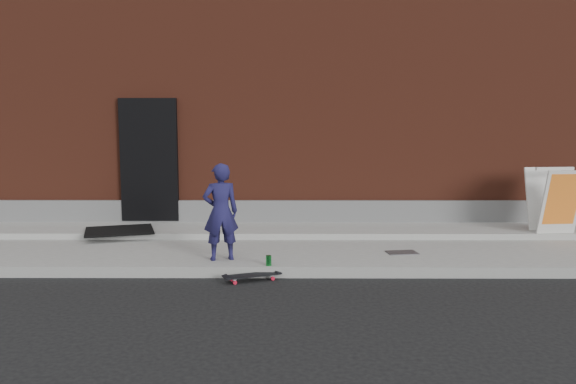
{
  "coord_description": "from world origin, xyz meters",
  "views": [
    {
      "loc": [
        0.0,
        -7.33,
        2.05
      ],
      "look_at": [
        -0.04,
        0.8,
        1.07
      ],
      "focal_mm": 35.0,
      "sensor_mm": 36.0,
      "label": 1
    }
  ],
  "objects_px": {
    "skateboard": "(252,276)",
    "pizza_sign": "(554,200)",
    "soda_can": "(269,260)",
    "child": "(221,212)"
  },
  "relations": [
    {
      "from": "pizza_sign",
      "to": "skateboard",
      "type": "bearing_deg",
      "value": -156.9
    },
    {
      "from": "pizza_sign",
      "to": "soda_can",
      "type": "bearing_deg",
      "value": -158.21
    },
    {
      "from": "child",
      "to": "pizza_sign",
      "type": "height_order",
      "value": "child"
    },
    {
      "from": "child",
      "to": "soda_can",
      "type": "bearing_deg",
      "value": 138.98
    },
    {
      "from": "pizza_sign",
      "to": "soda_can",
      "type": "relative_size",
      "value": 7.89
    },
    {
      "from": "soda_can",
      "to": "pizza_sign",
      "type": "bearing_deg",
      "value": 21.79
    },
    {
      "from": "pizza_sign",
      "to": "soda_can",
      "type": "height_order",
      "value": "pizza_sign"
    },
    {
      "from": "skateboard",
      "to": "pizza_sign",
      "type": "xyz_separation_m",
      "value": [
        4.91,
        2.09,
        0.73
      ]
    },
    {
      "from": "skateboard",
      "to": "soda_can",
      "type": "bearing_deg",
      "value": 45.71
    },
    {
      "from": "soda_can",
      "to": "child",
      "type": "bearing_deg",
      "value": 154.04
    }
  ]
}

